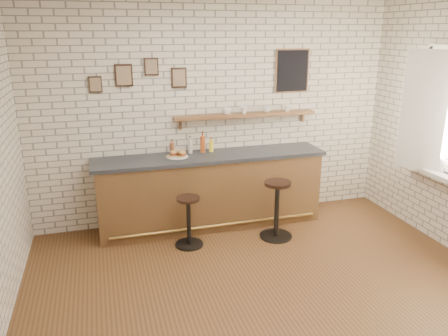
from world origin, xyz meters
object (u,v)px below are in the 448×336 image
Objects in this scene: sandwich_plate at (177,156)px; ciabatta_sandwich at (178,153)px; bitters_bottle_brown at (172,148)px; shelf_cup_b at (244,110)px; bitters_bottle_amber at (203,144)px; shelf_cup_c at (267,109)px; bar_stool_right at (277,208)px; bar_counter at (211,190)px; condiment_bottle_yellow at (211,146)px; shelf_cup_a at (227,111)px; shelf_cup_d at (287,108)px; bitters_bottle_white at (190,146)px; bar_stool_left at (189,220)px.

sandwich_plate is 0.04m from ciabatta_sandwich.
shelf_cup_b reaches higher than bitters_bottle_brown.
bitters_bottle_amber is 2.62× the size of shelf_cup_c.
bar_counter is at bearing 139.62° from bar_stool_right.
condiment_bottle_yellow is (0.12, -0.00, -0.03)m from bitters_bottle_amber.
shelf_cup_a reaches higher than bitters_bottle_amber.
shelf_cup_d is at bearing 2.30° from condiment_bottle_yellow.
bar_stool_right is 1.40m from shelf_cup_c.
ciabatta_sandwich is 1.10m from shelf_cup_b.
shelf_cup_b reaches higher than shelf_cup_c.
shelf_cup_a is at bearing 4.92° from bitters_bottle_white.
condiment_bottle_yellow is (0.29, 0.00, -0.01)m from bitters_bottle_white.
bar_stool_right is at bearing -28.79° from ciabatta_sandwich.
bar_counter is 0.69m from bar_stool_left.
bar_counter is 30.90× the size of shelf_cup_b.
ciabatta_sandwich is 0.90m from bar_stool_left.
bitters_bottle_brown is 1.01m from bar_stool_left.
shelf_cup_d is (1.24, 0.05, 0.42)m from bitters_bottle_amber.
bar_stool_left is at bearing -124.93° from condiment_bottle_yellow.
bitters_bottle_white is at bearing 180.00° from condiment_bottle_yellow.
sandwich_plate is at bearing -72.55° from bitters_bottle_brown.
shelf_cup_a reaches higher than bitters_bottle_white.
bar_stool_right is at bearing -48.97° from condiment_bottle_yellow.
ciabatta_sandwich is 0.33× the size of bar_stool_right.
sandwich_plate is 0.52m from condiment_bottle_yellow.
bitters_bottle_white is 0.69m from shelf_cup_a.
bar_counter is 4.81× the size of bar_stool_left.
bar_counter is at bearing -2.84° from sandwich_plate.
bar_counter is at bearing 51.04° from bar_stool_left.
bar_stool_left is (0.01, -0.54, -0.71)m from ciabatta_sandwich.
shelf_cup_a is (-0.43, 0.81, 1.14)m from bar_stool_right.
bitters_bottle_white is 2.54× the size of shelf_cup_d.
shelf_cup_b is 0.34m from shelf_cup_c.
bar_counter is 13.29× the size of bitters_bottle_white.
shelf_cup_c is (0.82, 0.05, 0.45)m from condiment_bottle_yellow.
shelf_cup_c is at bearing -48.77° from shelf_cup_b.
bar_stool_left is at bearing -104.99° from bitters_bottle_white.
bitters_bottle_brown is at bearing 180.00° from bitters_bottle_amber.
bitters_bottle_brown is 1.11m from shelf_cup_b.
shelf_cup_d is (0.31, 0.00, 0.00)m from shelf_cup_c.
sandwich_plate is 3.05× the size of shelf_cup_d.
sandwich_plate is 0.43× the size of bar_stool_left.
bitters_bottle_white is (0.19, 0.13, 0.05)m from ciabatta_sandwich.
bar_counter is 4.06× the size of bar_stool_right.
shelf_cup_d is (1.42, 0.05, 0.44)m from bitters_bottle_white.
ciabatta_sandwich is 1.07× the size of bitters_bottle_white.
bitters_bottle_brown is 0.54m from condiment_bottle_yellow.
bitters_bottle_white is at bearing 34.71° from ciabatta_sandwich.
bar_stool_right is 6.54× the size of shelf_cup_a.
shelf_cup_a is (0.53, 0.05, 0.44)m from bitters_bottle_white.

